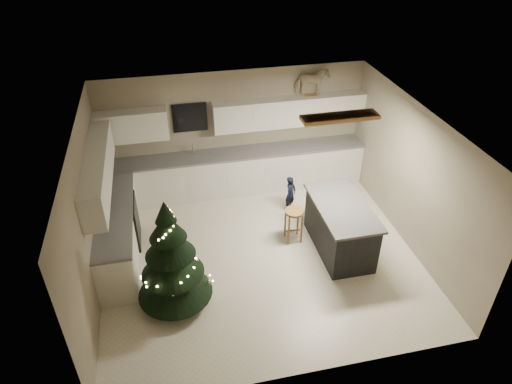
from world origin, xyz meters
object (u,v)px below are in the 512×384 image
(bar_stool, at_px, (294,218))
(toddler, at_px, (291,194))
(island, at_px, (340,227))
(rocking_horse, at_px, (312,82))
(christmas_tree, at_px, (172,263))

(bar_stool, bearing_deg, toddler, 77.28)
(island, bearing_deg, rocking_horse, 86.64)
(christmas_tree, relative_size, rocking_horse, 2.94)
(christmas_tree, relative_size, toddler, 2.51)
(christmas_tree, bearing_deg, island, 12.46)
(christmas_tree, xyz_separation_m, toddler, (2.48, 2.01, -0.41))
(island, relative_size, bar_stool, 2.55)
(bar_stool, xyz_separation_m, toddler, (0.21, 0.93, -0.11))
(bar_stool, relative_size, toddler, 0.86)
(bar_stool, height_order, rocking_horse, rocking_horse)
(island, height_order, toddler, island)
(bar_stool, distance_m, christmas_tree, 2.53)
(island, relative_size, christmas_tree, 0.87)
(island, distance_m, bar_stool, 0.85)
(christmas_tree, distance_m, toddler, 3.21)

